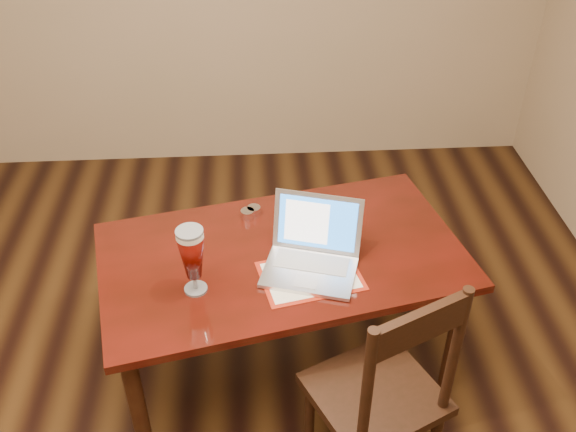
{
  "coord_description": "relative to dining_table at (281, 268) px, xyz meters",
  "views": [
    {
      "loc": [
        0.33,
        -1.5,
        2.41
      ],
      "look_at": [
        0.46,
        0.49,
        0.93
      ],
      "focal_mm": 40.0,
      "sensor_mm": 36.0,
      "label": 1
    }
  ],
  "objects": [
    {
      "name": "dining_table",
      "position": [
        0.0,
        0.0,
        0.0
      ],
      "size": [
        1.63,
        1.14,
        0.99
      ],
      "rotation": [
        0.0,
        0.0,
        0.21
      ],
      "color": "#490E09",
      "rests_on": "ground"
    },
    {
      "name": "room_shell",
      "position": [
        -0.43,
        -0.53,
        1.13
      ],
      "size": [
        4.51,
        5.01,
        2.71
      ],
      "color": "tan",
      "rests_on": "ground"
    },
    {
      "name": "dining_chair",
      "position": [
        0.34,
        -0.57,
        -0.14
      ],
      "size": [
        0.58,
        0.57,
        1.04
      ],
      "rotation": [
        0.0,
        0.0,
        0.44
      ],
      "color": "black",
      "rests_on": "ground"
    }
  ]
}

